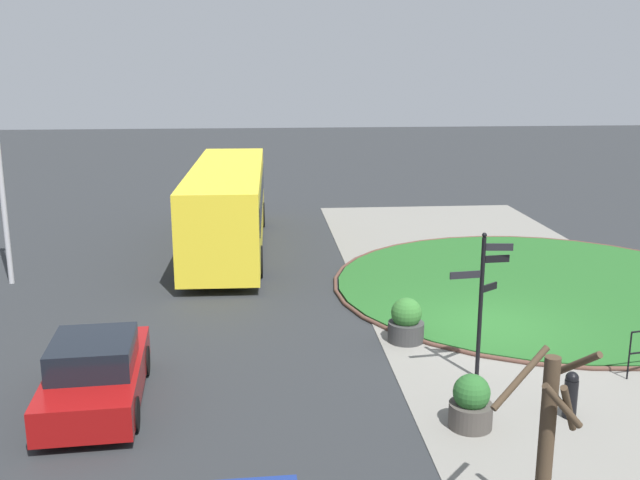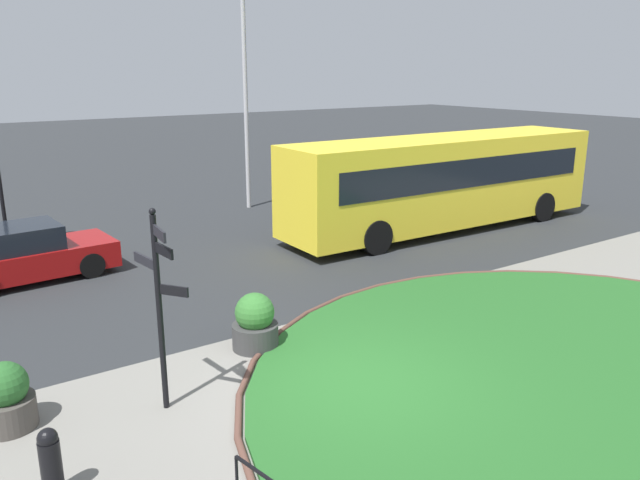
# 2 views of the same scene
# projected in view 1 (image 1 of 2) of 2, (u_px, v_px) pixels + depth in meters

# --- Properties ---
(ground) EXTENTS (120.00, 120.00, 0.00)m
(ground) POSITION_uv_depth(u_px,v_px,m) (489.00, 329.00, 18.30)
(ground) COLOR #282B2D
(sidewalk_paving) EXTENTS (32.00, 8.91, 0.02)m
(sidewalk_paving) POSITION_uv_depth(u_px,v_px,m) (548.00, 327.00, 18.43)
(sidewalk_paving) COLOR gray
(sidewalk_paving) RESTS_ON ground
(grass_island) EXTENTS (12.18, 12.18, 0.10)m
(grass_island) POSITION_uv_depth(u_px,v_px,m) (540.00, 285.00, 21.75)
(grass_island) COLOR #235B23
(grass_island) RESTS_ON ground
(grass_kerb_ring) EXTENTS (12.49, 12.49, 0.11)m
(grass_kerb_ring) POSITION_uv_depth(u_px,v_px,m) (540.00, 285.00, 21.75)
(grass_kerb_ring) COLOR brown
(grass_kerb_ring) RESTS_ON ground
(signpost_directional) EXTENTS (0.41, 1.30, 3.19)m
(signpost_directional) POSITION_uv_depth(u_px,v_px,m) (482.00, 294.00, 14.99)
(signpost_directional) COLOR black
(signpost_directional) RESTS_ON ground
(bollard_foreground) EXTENTS (0.26, 0.26, 0.94)m
(bollard_foreground) POSITION_uv_depth(u_px,v_px,m) (571.00, 394.00, 13.57)
(bollard_foreground) COLOR black
(bollard_foreground) RESTS_ON ground
(bus_yellow) EXTENTS (11.43, 2.69, 2.99)m
(bus_yellow) POSITION_uv_depth(u_px,v_px,m) (228.00, 205.00, 25.86)
(bus_yellow) COLOR yellow
(bus_yellow) RESTS_ON ground
(car_far_lane) EXTENTS (4.10, 2.01, 1.41)m
(car_far_lane) POSITION_uv_depth(u_px,v_px,m) (96.00, 374.00, 14.10)
(car_far_lane) COLOR maroon
(car_far_lane) RESTS_ON ground
(planter_near_signpost) EXTENTS (0.80, 0.80, 1.04)m
(planter_near_signpost) POSITION_uv_depth(u_px,v_px,m) (471.00, 404.00, 13.21)
(planter_near_signpost) COLOR #47423D
(planter_near_signpost) RESTS_ON ground
(planter_kerbside) EXTENTS (0.87, 0.87, 1.10)m
(planter_kerbside) POSITION_uv_depth(u_px,v_px,m) (406.00, 322.00, 17.33)
(planter_kerbside) COLOR #383838
(planter_kerbside) RESTS_ON ground
(street_tree_bare) EXTENTS (1.16, 1.30, 2.97)m
(street_tree_bare) POSITION_uv_depth(u_px,v_px,m) (547.00, 440.00, 9.68)
(street_tree_bare) COLOR #423323
(street_tree_bare) RESTS_ON ground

